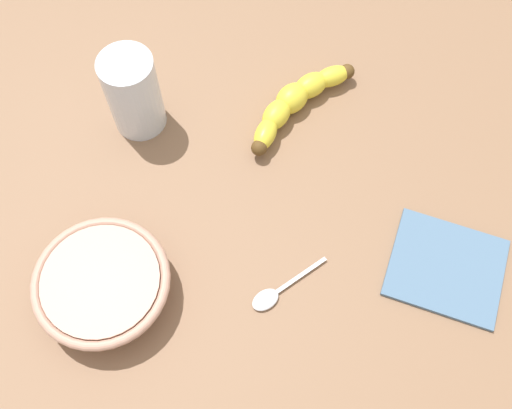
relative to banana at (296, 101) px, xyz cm
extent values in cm
cube|color=brown|center=(-4.71, -10.14, -3.49)|extent=(120.00, 120.00, 3.00)
ellipsoid|color=yellow|center=(5.74, 3.91, 0.00)|extent=(5.93, 4.27, 2.86)
ellipsoid|color=yellow|center=(2.47, 2.55, 0.00)|extent=(6.32, 5.55, 3.42)
ellipsoid|color=yellow|center=(-0.46, 0.54, 0.00)|extent=(6.64, 6.48, 3.98)
ellipsoid|color=yellow|center=(-2.90, -2.03, 0.00)|extent=(5.96, 6.31, 3.42)
ellipsoid|color=yellow|center=(-4.77, -5.05, 0.00)|extent=(4.89, 6.04, 2.86)
sphere|color=#513819|center=(8.04, 4.60, 0.00)|extent=(2.19, 2.19, 2.19)
sphere|color=#513819|center=(-5.81, -7.21, 0.00)|extent=(2.19, 2.19, 2.19)
cylinder|color=silver|center=(-22.07, 0.04, 4.27)|extent=(7.28, 7.28, 12.51)
cylinder|color=pink|center=(-22.07, 0.04, 3.53)|extent=(6.78, 6.78, 10.53)
cylinder|color=tan|center=(-26.08, -25.33, 0.43)|extent=(14.09, 14.09, 4.84)
torus|color=tan|center=(-26.08, -25.33, 2.25)|extent=(16.51, 16.51, 1.20)
ellipsoid|color=silver|center=(-6.77, -28.02, -1.59)|extent=(4.32, 3.89, 0.80)
cube|color=silver|center=(-2.34, -25.40, -1.59)|extent=(7.58, 4.74, 0.25)
cube|color=slate|center=(16.36, -25.67, -1.69)|extent=(17.82, 17.04, 0.60)
camera|label=1|loc=(-9.69, -49.32, 69.48)|focal=41.92mm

